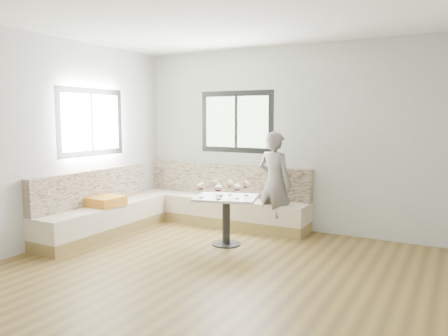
{
  "coord_description": "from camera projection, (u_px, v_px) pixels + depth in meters",
  "views": [
    {
      "loc": [
        2.33,
        -3.83,
        1.72
      ],
      "look_at": [
        -0.51,
        1.36,
        1.03
      ],
      "focal_mm": 35.0,
      "sensor_mm": 36.0,
      "label": 1
    }
  ],
  "objects": [
    {
      "name": "person",
      "position": [
        275.0,
        183.0,
        6.42
      ],
      "size": [
        0.63,
        0.49,
        1.52
      ],
      "primitive_type": "imported",
      "rotation": [
        0.0,
        0.0,
        2.89
      ],
      "color": "#665F5E",
      "rests_on": "ground"
    },
    {
      "name": "wine_glass_c",
      "position": [
        237.0,
        188.0,
        5.68
      ],
      "size": [
        0.1,
        0.1,
        0.21
      ],
      "color": "white",
      "rests_on": "table"
    },
    {
      "name": "wine_glass_b",
      "position": [
        219.0,
        188.0,
        5.64
      ],
      "size": [
        0.1,
        0.1,
        0.21
      ],
      "color": "white",
      "rests_on": "table"
    },
    {
      "name": "table",
      "position": [
        226.0,
        209.0,
        5.89
      ],
      "size": [
        0.95,
        0.83,
        0.66
      ],
      "rotation": [
        0.0,
        0.0,
        0.29
      ],
      "color": "black",
      "rests_on": "ground"
    },
    {
      "name": "wine_glass_f",
      "position": [
        216.0,
        184.0,
        6.04
      ],
      "size": [
        0.1,
        0.1,
        0.21
      ],
      "color": "white",
      "rests_on": "table"
    },
    {
      "name": "wine_glass_a",
      "position": [
        201.0,
        187.0,
        5.75
      ],
      "size": [
        0.1,
        0.1,
        0.21
      ],
      "color": "white",
      "rests_on": "table"
    },
    {
      "name": "wine_glass_e",
      "position": [
        246.0,
        185.0,
        5.91
      ],
      "size": [
        0.1,
        0.1,
        0.21
      ],
      "color": "white",
      "rests_on": "table"
    },
    {
      "name": "banquette",
      "position": [
        171.0,
        207.0,
        6.78
      ],
      "size": [
        2.9,
        2.8,
        0.95
      ],
      "color": "olive",
      "rests_on": "ground"
    },
    {
      "name": "olive_ramekin",
      "position": [
        220.0,
        195.0,
        5.86
      ],
      "size": [
        0.1,
        0.1,
        0.04
      ],
      "color": "white",
      "rests_on": "table"
    },
    {
      "name": "wine_glass_d",
      "position": [
        230.0,
        185.0,
        5.95
      ],
      "size": [
        0.1,
        0.1,
        0.21
      ],
      "color": "white",
      "rests_on": "table"
    },
    {
      "name": "room",
      "position": [
        202.0,
        147.0,
        4.59
      ],
      "size": [
        5.01,
        5.01,
        2.81
      ],
      "color": "brown",
      "rests_on": "ground"
    }
  ]
}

